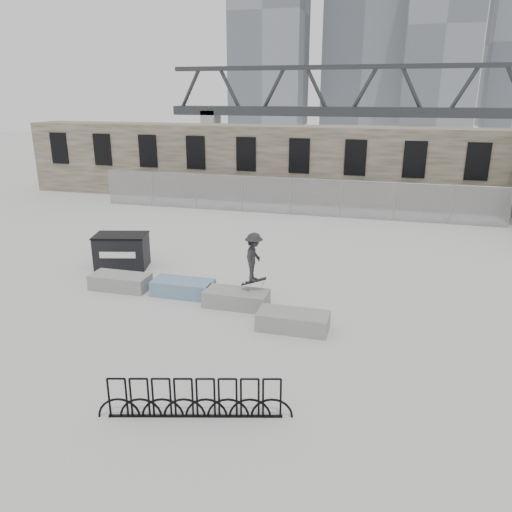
{
  "coord_description": "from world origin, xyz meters",
  "views": [
    {
      "loc": [
        5.17,
        -13.85,
        6.38
      ],
      "look_at": [
        1.15,
        1.1,
        1.3
      ],
      "focal_mm": 35.0,
      "sensor_mm": 36.0,
      "label": 1
    }
  ],
  "objects": [
    {
      "name": "bike_rack",
      "position": [
        1.69,
        -5.72,
        0.44
      ],
      "size": [
        3.92,
        1.08,
        0.9
      ],
      "rotation": [
        0.0,
        0.0,
        0.26
      ],
      "color": "black",
      "rests_on": "ground"
    },
    {
      "name": "dumpster",
      "position": [
        -4.48,
        2.3,
        0.65
      ],
      "size": [
        2.19,
        1.64,
        1.29
      ],
      "rotation": [
        0.0,
        0.0,
        0.25
      ],
      "color": "black",
      "rests_on": "ground"
    },
    {
      "name": "skateboarder",
      "position": [
        1.35,
        0.1,
        1.59
      ],
      "size": [
        0.79,
        0.99,
        1.69
      ],
      "rotation": [
        0.0,
        0.0,
        1.56
      ],
      "color": "#242426",
      "rests_on": "ground"
    },
    {
      "name": "planter_far_left",
      "position": [
        -3.41,
        0.25,
        0.28
      ],
      "size": [
        2.0,
        0.9,
        0.51
      ],
      "color": "gray",
      "rests_on": "ground"
    },
    {
      "name": "skyline_towers",
      "position": [
        -1.01,
        93.81,
        20.79
      ],
      "size": [
        58.0,
        28.0,
        48.0
      ],
      "color": "slate",
      "rests_on": "ground"
    },
    {
      "name": "planter_center_left",
      "position": [
        -1.13,
        0.29,
        0.28
      ],
      "size": [
        2.0,
        0.9,
        0.51
      ],
      "color": "teal",
      "rests_on": "ground"
    },
    {
      "name": "stone_wall",
      "position": [
        0.0,
        16.24,
        2.26
      ],
      "size": [
        36.0,
        2.58,
        4.5
      ],
      "color": "brown",
      "rests_on": "ground"
    },
    {
      "name": "planter_center_right",
      "position": [
        0.83,
        -0.11,
        0.28
      ],
      "size": [
        2.0,
        0.9,
        0.51
      ],
      "color": "gray",
      "rests_on": "ground"
    },
    {
      "name": "truss_bridge",
      "position": [
        10.0,
        55.0,
        4.13
      ],
      "size": [
        70.0,
        3.0,
        9.8
      ],
      "color": "#2D3033",
      "rests_on": "ground"
    },
    {
      "name": "ground",
      "position": [
        0.0,
        0.0,
        0.0
      ],
      "size": [
        120.0,
        120.0,
        0.0
      ],
      "primitive_type": "plane",
      "color": "beige",
      "rests_on": "ground"
    },
    {
      "name": "chainlink_fence",
      "position": [
        -0.0,
        12.5,
        1.04
      ],
      "size": [
        22.06,
        0.06,
        2.02
      ],
      "color": "gray",
      "rests_on": "ground"
    },
    {
      "name": "planter_offset",
      "position": [
        2.86,
        -1.25,
        0.28
      ],
      "size": [
        2.0,
        0.9,
        0.51
      ],
      "color": "gray",
      "rests_on": "ground"
    }
  ]
}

